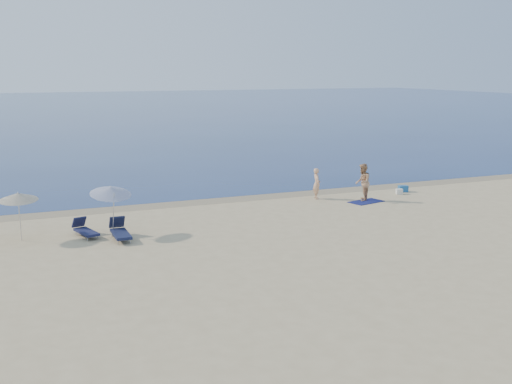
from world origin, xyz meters
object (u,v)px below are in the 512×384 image
Objects in this scene: blue_cooler at (403,189)px; person_left at (317,184)px; person_right at (363,182)px; umbrella_near at (111,191)px.

person_left is at bearing -169.27° from blue_cooler.
person_left is at bearing -90.29° from person_right.
umbrella_near reaches higher than person_right.
person_left is 3.25× the size of blue_cooler.
umbrella_near reaches higher than blue_cooler.
person_right is 3.90× the size of blue_cooler.
person_left reaches higher than blue_cooler.
person_left is 2.40m from person_right.
blue_cooler is (3.42, 1.22, -0.80)m from person_right.
umbrella_near is at bearing 118.27° from person_left.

